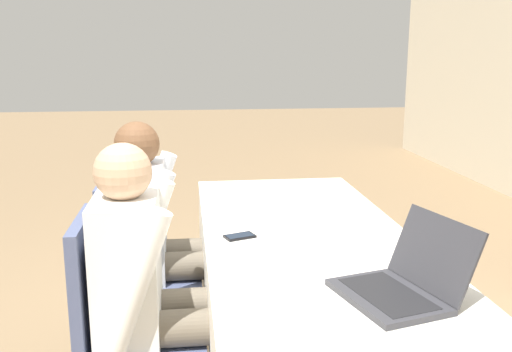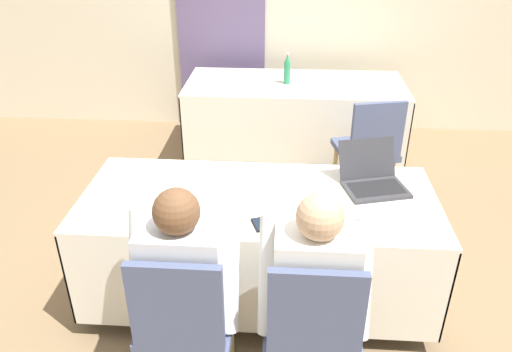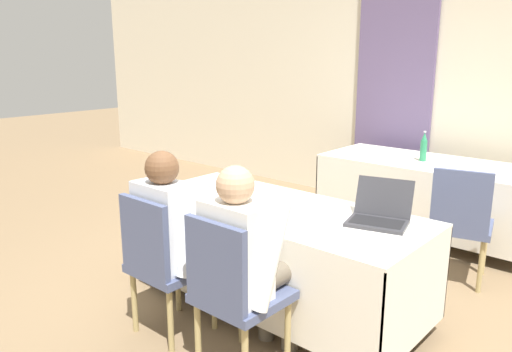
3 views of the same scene
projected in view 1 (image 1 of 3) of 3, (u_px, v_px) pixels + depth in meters
conference_table_near at (305, 270)px, 2.42m from camera, size 2.01×0.85×0.72m
laptop at (401, 283)px, 1.76m from camera, size 0.42×0.41×0.24m
cell_phone at (240, 236)px, 2.32m from camera, size 0.11×0.14×0.01m
paper_beside_laptop at (274, 264)px, 2.04m from camera, size 0.29×0.35×0.00m
chair_near_left at (137, 265)px, 2.63m from camera, size 0.44×0.44×0.91m
chair_near_right at (123, 324)px, 2.06m from camera, size 0.44×0.44×0.91m
person_checkered_shirt at (158, 231)px, 2.61m from camera, size 0.50×0.52×1.17m
person_white_shirt at (150, 282)px, 2.04m from camera, size 0.50×0.52×1.17m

